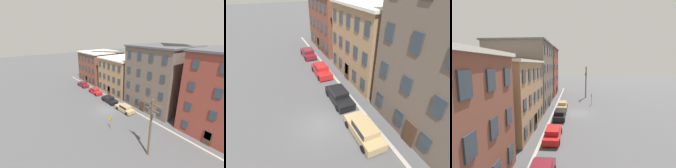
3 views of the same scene
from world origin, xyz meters
TOP-DOWN VIEW (x-y plane):
  - ground_plane at (0.00, 0.00)m, footprint 200.00×200.00m
  - kerb_strip at (0.00, 4.50)m, footprint 56.00×0.36m
  - apartment_corner at (-19.60, 11.49)m, footprint 11.78×11.50m
  - apartment_midblock at (-6.99, 11.63)m, footprint 10.88×11.78m
  - car_maroon at (-16.60, 3.16)m, footprint 4.40×1.92m
  - car_red at (-9.55, 3.22)m, footprint 4.40×1.92m
  - car_black at (-2.82, 3.08)m, footprint 4.40×1.92m
  - car_tan at (2.71, 3.04)m, footprint 4.40×1.92m

SIDE VIEW (x-z plane):
  - ground_plane at x=0.00m, z-range 0.00..0.00m
  - kerb_strip at x=0.00m, z-range 0.00..0.16m
  - car_maroon at x=-16.60m, z-range 0.03..1.46m
  - car_red at x=-9.55m, z-range 0.03..1.46m
  - car_black at x=-2.82m, z-range 0.03..1.46m
  - car_tan at x=2.71m, z-range 0.03..1.46m
  - apartment_midblock at x=-6.99m, z-range 0.01..9.41m
  - apartment_corner at x=-19.60m, z-range 0.01..9.77m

